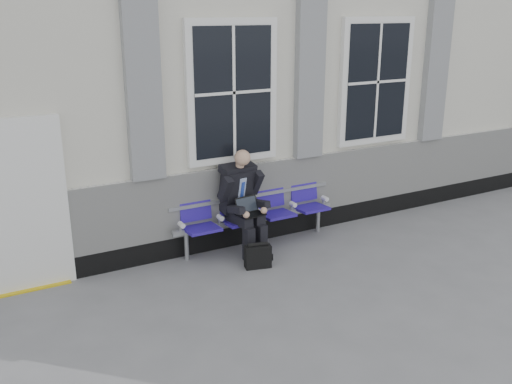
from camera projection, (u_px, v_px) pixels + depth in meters
ground at (413, 251)px, 8.21m from camera, size 70.00×70.00×0.00m
station_building at (288, 73)px, 10.42m from camera, size 14.40×4.40×4.49m
bench at (255, 209)px, 8.29m from camera, size 2.60×0.47×0.91m
businessman at (242, 198)px, 7.97m from camera, size 0.65×0.87×1.50m
briefcase at (258, 256)px, 7.65m from camera, size 0.38×0.23×0.36m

